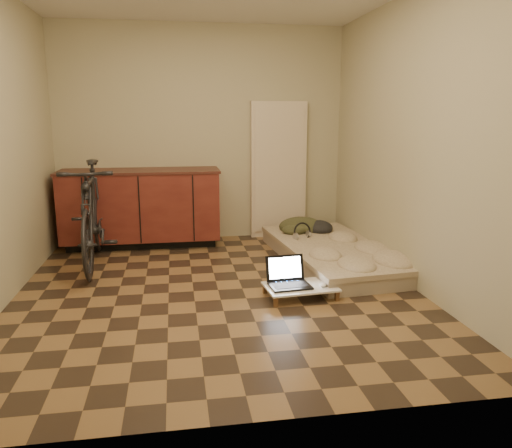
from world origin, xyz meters
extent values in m
cube|color=brown|center=(0.00, 0.00, 0.00)|extent=(3.50, 4.00, 0.00)
cube|color=#BAB28F|center=(0.00, 2.00, 1.30)|extent=(3.50, 0.00, 2.60)
cube|color=#BAB28F|center=(0.00, -2.00, 1.30)|extent=(3.50, 0.00, 2.60)
cube|color=#BAB28F|center=(1.75, 0.00, 1.30)|extent=(0.00, 4.00, 2.60)
cube|color=black|center=(-0.75, 1.74, 0.05)|extent=(1.70, 0.48, 0.10)
cube|color=#531B17|center=(-0.75, 1.70, 0.49)|extent=(1.80, 0.60, 0.78)
cube|color=#441F19|center=(-0.75, 1.70, 0.90)|extent=(1.84, 0.62, 0.03)
cube|color=beige|center=(0.95, 1.94, 0.85)|extent=(0.70, 0.10, 1.70)
imported|color=black|center=(-1.20, 1.00, 0.59)|extent=(0.64, 1.85, 1.18)
cube|color=tan|center=(1.30, 0.70, 0.07)|extent=(1.18, 2.17, 0.13)
cube|color=beige|center=(1.30, 0.70, 0.16)|extent=(1.20, 2.19, 0.05)
cube|color=brown|center=(0.43, -0.48, 0.04)|extent=(0.04, 0.04, 0.08)
cube|color=brown|center=(0.40, -0.15, 0.04)|extent=(0.04, 0.04, 0.08)
cube|color=brown|center=(0.97, -0.43, 0.04)|extent=(0.04, 0.04, 0.08)
cube|color=brown|center=(0.94, -0.10, 0.04)|extent=(0.04, 0.04, 0.08)
cube|color=white|center=(0.68, -0.29, 0.09)|extent=(0.63, 0.44, 0.02)
cube|color=black|center=(0.59, -0.30, 0.11)|extent=(0.36, 0.27, 0.02)
cube|color=black|center=(0.58, -0.15, 0.23)|extent=(0.35, 0.10, 0.22)
cube|color=white|center=(0.58, -0.15, 0.23)|extent=(0.29, 0.07, 0.18)
ellipsoid|color=white|center=(0.87, -0.34, 0.12)|extent=(0.08, 0.11, 0.03)
camera|label=1|loc=(-0.35, -4.24, 1.53)|focal=35.00mm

